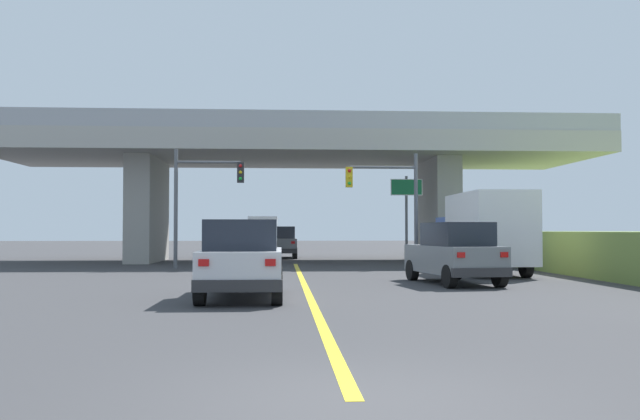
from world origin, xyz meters
The scene contains 11 objects.
ground centered at (0.00, 31.72, 0.00)m, with size 160.00×160.00×0.00m, color #353538.
overpass_bridge centered at (0.00, 31.72, 5.69)m, with size 33.48×10.26×7.81m.
lane_divider_stripe centered at (0.00, 14.27, 0.00)m, with size 0.20×28.55×0.01m, color yellow.
suv_lead centered at (-1.75, 10.63, 1.02)m, with size 2.06×4.75×2.02m.
suv_crossing centered at (4.95, 14.99, 1.01)m, with size 2.50×4.75×2.02m.
box_truck centered at (7.42, 19.77, 1.68)m, with size 2.33×6.90×3.23m.
sedan_oncoming centered at (-0.75, 36.51, 1.01)m, with size 2.02×4.48×2.02m.
traffic_signal_nearside centered at (4.49, 24.74, 3.48)m, with size 3.45×0.36×5.44m.
traffic_signal_farside centered at (-4.58, 24.74, 3.58)m, with size 3.25×0.36×5.57m.
highway_sign centered at (5.99, 28.93, 3.48)m, with size 1.73×0.17×4.70m.
semi_truck_distant centered at (-2.20, 48.85, 1.54)m, with size 2.33×6.57×2.89m.
Camera 1 is at (-0.76, -6.89, 1.75)m, focal length 37.75 mm.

